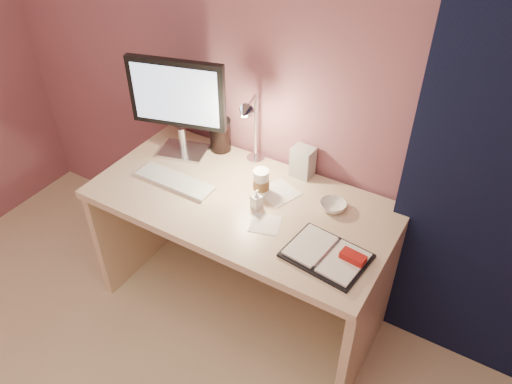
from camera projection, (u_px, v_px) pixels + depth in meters
The scene contains 14 objects.
room at pixel (501, 153), 1.86m from camera, with size 3.50×3.50×3.50m.
desk at pixel (250, 226), 2.47m from camera, with size 1.40×0.70×0.73m.
monitor at pixel (178, 100), 2.39m from camera, with size 0.47×0.23×0.51m.
keyboard at pixel (175, 181), 2.38m from camera, with size 0.40×0.12×0.02m, color white.
planner at pixel (329, 255), 1.99m from camera, with size 0.35×0.28×0.05m.
paper_a at pixel (266, 224), 2.15m from camera, with size 0.13×0.13×0.00m, color white.
paper_b at pixel (281, 193), 2.31m from camera, with size 0.14×0.14×0.00m, color white.
paper_c at pixel (278, 192), 2.32m from camera, with size 0.16×0.16×0.00m, color white.
coffee_cup at pixel (261, 182), 2.29m from camera, with size 0.08×0.08×0.12m.
bowl at pixel (333, 206), 2.21m from camera, with size 0.12×0.12×0.04m, color silver.
lotion_bottle at pixel (256, 199), 2.21m from camera, with size 0.04×0.04×0.09m, color white.
dark_jar at pixel (220, 136), 2.56m from camera, with size 0.11×0.11×0.15m, color black.
product_box at pixel (303, 162), 2.38m from camera, with size 0.10×0.08×0.15m, color #B1B1AC.
desk_lamp at pixel (241, 125), 2.32m from camera, with size 0.12×0.24×0.39m.
Camera 1 is at (0.96, -0.10, 2.18)m, focal length 35.00 mm.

